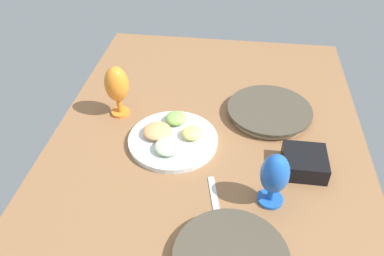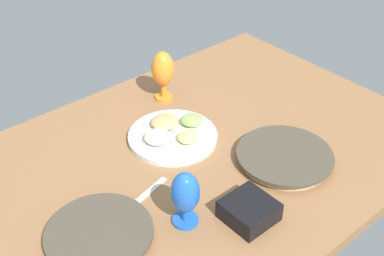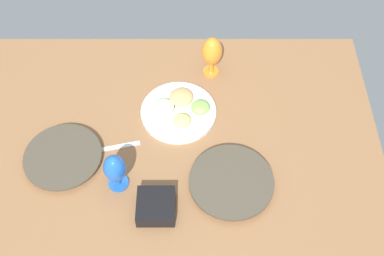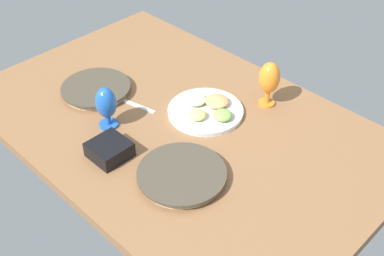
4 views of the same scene
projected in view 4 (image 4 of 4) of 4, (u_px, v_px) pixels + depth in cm
name	position (u px, v px, depth cm)	size (l,w,h in cm)	color
ground_plane	(178.00, 125.00, 191.55)	(160.00, 104.00, 4.00)	#8C603D
dinner_plate_left	(96.00, 89.00, 204.08)	(28.27, 28.27, 2.94)	beige
dinner_plate_right	(182.00, 175.00, 165.42)	(29.97, 29.97, 3.04)	beige
fruit_platter	(207.00, 109.00, 193.06)	(29.38, 29.38, 5.06)	silver
hurricane_glass_orange	(269.00, 79.00, 191.40)	(8.32, 8.32, 18.94)	orange
hurricane_glass_blue	(106.00, 104.00, 182.02)	(7.82, 7.82, 16.88)	blue
square_bowl_black	(109.00, 149.00, 173.16)	(12.87, 12.87, 5.62)	black
fork_by_left_plate	(136.00, 105.00, 197.74)	(18.00, 1.80, 0.60)	silver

